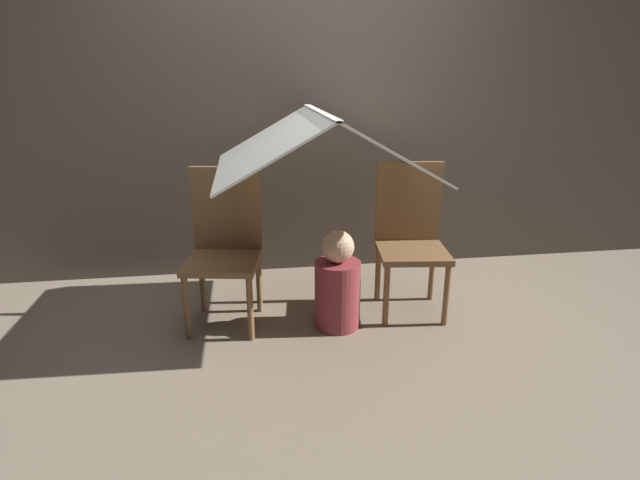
# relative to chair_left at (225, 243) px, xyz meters

# --- Properties ---
(ground_plane) EXTENTS (8.80, 8.80, 0.00)m
(ground_plane) POSITION_rel_chair_left_xyz_m (0.56, -0.22, -0.49)
(ground_plane) COLOR gray
(wall_back) EXTENTS (7.00, 0.05, 2.50)m
(wall_back) POSITION_rel_chair_left_xyz_m (0.56, 0.80, 0.76)
(wall_back) COLOR #4C4238
(wall_back) RESTS_ON ground_plane
(chair_left) EXTENTS (0.48, 0.48, 0.93)m
(chair_left) POSITION_rel_chair_left_xyz_m (0.00, 0.00, 0.00)
(chair_left) COLOR brown
(chair_left) RESTS_ON ground_plane
(chair_right) EXTENTS (0.46, 0.46, 0.93)m
(chair_right) POSITION_rel_chair_left_xyz_m (1.14, 0.00, 0.00)
(chair_right) COLOR brown
(chair_right) RESTS_ON ground_plane
(sheet_canopy) EXTENTS (1.15, 1.16, 0.33)m
(sheet_canopy) POSITION_rel_chair_left_xyz_m (0.56, -0.08, 0.60)
(sheet_canopy) COLOR silver
(person_front) EXTENTS (0.27, 0.27, 0.60)m
(person_front) POSITION_rel_chair_left_xyz_m (0.65, -0.20, -0.23)
(person_front) COLOR maroon
(person_front) RESTS_ON ground_plane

